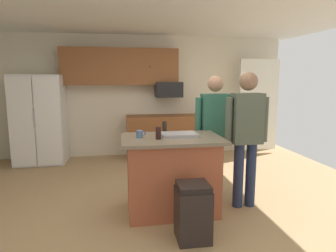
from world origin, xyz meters
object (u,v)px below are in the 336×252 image
(kitchen_island, at_px, (172,174))
(mug_ceramic_white, at_px, (140,134))
(glass_stout_tall, at_px, (158,133))
(serving_tray, at_px, (179,135))
(person_guest_by_door, at_px, (214,126))
(tumbler_amber, at_px, (165,128))
(refrigerator, at_px, (40,120))
(person_host_foreground, at_px, (246,130))
(trash_bin, at_px, (193,212))
(microwave_over_range, at_px, (169,90))

(kitchen_island, bearing_deg, mug_ceramic_white, 175.71)
(glass_stout_tall, relative_size, serving_tray, 0.32)
(person_guest_by_door, distance_m, glass_stout_tall, 1.07)
(kitchen_island, bearing_deg, tumbler_amber, 101.61)
(refrigerator, bearing_deg, tumbler_amber, -47.12)
(person_host_foreground, distance_m, glass_stout_tall, 1.14)
(kitchen_island, height_order, serving_tray, serving_tray)
(tumbler_amber, relative_size, serving_tray, 0.36)
(serving_tray, xyz_separation_m, trash_bin, (0.00, -0.74, -0.68))
(refrigerator, relative_size, tumbler_amber, 11.08)
(person_guest_by_door, relative_size, mug_ceramic_white, 14.32)
(kitchen_island, xyz_separation_m, person_host_foreground, (0.96, -0.01, 0.53))
(mug_ceramic_white, height_order, trash_bin, mug_ceramic_white)
(refrigerator, bearing_deg, trash_bin, -54.81)
(glass_stout_tall, bearing_deg, serving_tray, 25.63)
(serving_tray, bearing_deg, microwave_over_range, 83.57)
(refrigerator, distance_m, glass_stout_tall, 3.35)
(tumbler_amber, bearing_deg, mug_ceramic_white, -146.19)
(tumbler_amber, distance_m, glass_stout_tall, 0.37)
(tumbler_amber, xyz_separation_m, glass_stout_tall, (-0.12, -0.34, -0.01))
(refrigerator, distance_m, person_guest_by_door, 3.57)
(mug_ceramic_white, distance_m, glass_stout_tall, 0.25)
(person_guest_by_door, relative_size, glass_stout_tall, 12.06)
(serving_tray, distance_m, trash_bin, 1.00)
(microwave_over_range, distance_m, trash_bin, 3.59)
(microwave_over_range, relative_size, glass_stout_tall, 3.94)
(refrigerator, relative_size, microwave_over_range, 3.13)
(refrigerator, xyz_separation_m, microwave_over_range, (2.60, 0.12, 0.57))
(trash_bin, bearing_deg, glass_stout_tall, 114.64)
(serving_tray, relative_size, trash_bin, 0.72)
(glass_stout_tall, bearing_deg, trash_bin, -65.36)
(kitchen_island, bearing_deg, glass_stout_tall, -153.94)
(kitchen_island, xyz_separation_m, mug_ceramic_white, (-0.39, 0.03, 0.52))
(microwave_over_range, bearing_deg, kitchen_island, -98.39)
(refrigerator, height_order, tumbler_amber, refrigerator)
(refrigerator, xyz_separation_m, kitchen_island, (2.20, -2.57, -0.39))
(person_guest_by_door, bearing_deg, kitchen_island, -0.00)
(person_guest_by_door, height_order, serving_tray, person_guest_by_door)
(refrigerator, height_order, person_guest_by_door, refrigerator)
(glass_stout_tall, bearing_deg, person_guest_by_door, 34.20)
(mug_ceramic_white, xyz_separation_m, glass_stout_tall, (0.22, -0.12, 0.03))
(person_host_foreground, bearing_deg, person_guest_by_door, -63.79)
(microwave_over_range, relative_size, person_host_foreground, 0.32)
(microwave_over_range, bearing_deg, glass_stout_tall, -101.69)
(glass_stout_tall, bearing_deg, mug_ceramic_white, 151.64)
(mug_ceramic_white, bearing_deg, microwave_over_range, 73.46)
(kitchen_island, relative_size, serving_tray, 2.79)
(person_guest_by_door, height_order, glass_stout_tall, person_guest_by_door)
(microwave_over_range, bearing_deg, mug_ceramic_white, -106.54)
(person_guest_by_door, height_order, trash_bin, person_guest_by_door)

